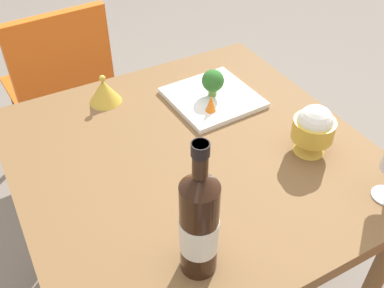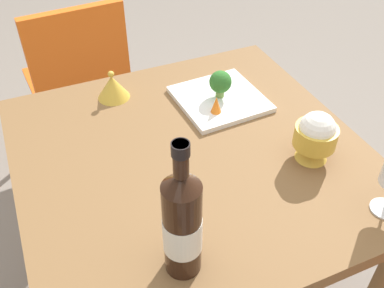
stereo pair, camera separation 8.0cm
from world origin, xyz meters
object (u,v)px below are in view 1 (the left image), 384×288
Objects in this scene: serving_plate at (213,98)px; broccoli_floret at (213,81)px; chair_by_wall at (61,80)px; carrot_garnish_right at (211,103)px; carrot_garnish_left at (213,75)px; wine_bottle at (199,224)px; rice_bowl_lid at (104,91)px; rice_bowl at (313,129)px.

serving_plate is 0.06m from broccoli_floret.
chair_by_wall is 0.85m from carrot_garnish_right.
broccoli_floret is at bearing -32.18° from carrot_garnish_left.
carrot_garnish_left is at bearing 148.39° from serving_plate.
serving_plate is at bearing 145.30° from carrot_garnish_right.
wine_bottle reaches higher than broccoli_floret.
carrot_garnish_right is (0.13, -0.08, 0.00)m from carrot_garnish_left.
wine_bottle is 0.66m from rice_bowl_lid.
rice_bowl_lid is (0.54, 0.03, 0.25)m from chair_by_wall.
wine_bottle is 1.27× the size of serving_plate.
chair_by_wall is 9.91× the size of broccoli_floret.
rice_bowl_lid is 0.33m from serving_plate.
rice_bowl_lid is at bearing -131.02° from carrot_garnish_right.
serving_plate is 4.94× the size of carrot_garnish_right.
wine_bottle reaches higher than serving_plate.
chair_by_wall is at bearing -150.07° from carrot_garnish_left.
rice_bowl reaches higher than carrot_garnish_right.
broccoli_floret is at bearing -162.38° from rice_bowl.
chair_by_wall reaches higher than serving_plate.
wine_bottle reaches higher than rice_bowl_lid.
rice_bowl is 0.40m from carrot_garnish_left.
broccoli_floret is at bearing 159.65° from serving_plate.
carrot_garnish_left is (-0.39, -0.07, -0.03)m from rice_bowl.
wine_bottle is at bearing -33.37° from broccoli_floret.
carrot_garnish_left is (0.63, 0.36, 0.26)m from chair_by_wall.
rice_bowl is 1.65× the size of broccoli_floret.
wine_bottle reaches higher than carrot_garnish_right.
rice_bowl_lid reaches higher than carrot_garnish_left.
rice_bowl_lid reaches higher than serving_plate.
chair_by_wall is 8.50× the size of rice_bowl_lid.
carrot_garnish_left is 0.16m from carrot_garnish_right.
wine_bottle is (1.19, -0.01, 0.35)m from chair_by_wall.
serving_plate is at bearing -162.00° from rice_bowl.
rice_bowl_lid is 0.33m from carrot_garnish_right.
chair_by_wall is 0.60m from rice_bowl_lid.
chair_by_wall reaches higher than broccoli_floret.
rice_bowl reaches higher than chair_by_wall.
wine_bottle is at bearing -33.24° from carrot_garnish_left.
broccoli_floret is (0.69, 0.32, 0.28)m from chair_by_wall.
chair_by_wall is at bearing -157.24° from rice_bowl.
wine_bottle is 3.86× the size of broccoli_floret.
rice_bowl is 0.54× the size of serving_plate.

